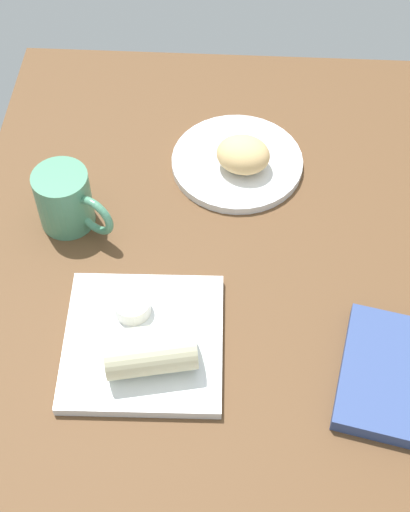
{
  "coord_description": "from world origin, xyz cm",
  "views": [
    {
      "loc": [
        -60.1,
        4.54,
        92.21
      ],
      "look_at": [
        4.47,
        8.02,
        7.0
      ],
      "focal_mm": 51.68,
      "sensor_mm": 36.0,
      "label": 1
    }
  ],
  "objects_px": {
    "scone_pastry": "(243,155)",
    "sauce_cup": "(132,306)",
    "coffee_mug": "(66,200)",
    "square_plate": "(144,342)",
    "round_plate": "(237,162)",
    "breakfast_wrap": "(150,350)",
    "book_stack": "(390,375)"
  },
  "relations": [
    {
      "from": "square_plate",
      "to": "coffee_mug",
      "type": "xyz_separation_m",
      "value": [
        0.22,
        0.14,
        0.04
      ]
    },
    {
      "from": "square_plate",
      "to": "coffee_mug",
      "type": "relative_size",
      "value": 1.72
    },
    {
      "from": "coffee_mug",
      "to": "breakfast_wrap",
      "type": "bearing_deg",
      "value": -148.81
    },
    {
      "from": "sauce_cup",
      "to": "coffee_mug",
      "type": "height_order",
      "value": "coffee_mug"
    },
    {
      "from": "square_plate",
      "to": "round_plate",
      "type": "bearing_deg",
      "value": -18.75
    },
    {
      "from": "coffee_mug",
      "to": "book_stack",
      "type": "bearing_deg",
      "value": -118.08
    },
    {
      "from": "breakfast_wrap",
      "to": "book_stack",
      "type": "xyz_separation_m",
      "value": [
        0.0,
        -0.32,
        -0.04
      ]
    },
    {
      "from": "scone_pastry",
      "to": "sauce_cup",
      "type": "bearing_deg",
      "value": 153.12
    },
    {
      "from": "sauce_cup",
      "to": "book_stack",
      "type": "relative_size",
      "value": 0.25
    },
    {
      "from": "round_plate",
      "to": "book_stack",
      "type": "height_order",
      "value": "book_stack"
    },
    {
      "from": "breakfast_wrap",
      "to": "sauce_cup",
      "type": "bearing_deg",
      "value": 11.2
    },
    {
      "from": "square_plate",
      "to": "sauce_cup",
      "type": "bearing_deg",
      "value": 22.78
    },
    {
      "from": "scone_pastry",
      "to": "coffee_mug",
      "type": "height_order",
      "value": "coffee_mug"
    },
    {
      "from": "sauce_cup",
      "to": "scone_pastry",
      "type": "bearing_deg",
      "value": -26.88
    },
    {
      "from": "round_plate",
      "to": "book_stack",
      "type": "xyz_separation_m",
      "value": [
        -0.38,
        -0.21,
        0.0
      ]
    },
    {
      "from": "sauce_cup",
      "to": "coffee_mug",
      "type": "xyz_separation_m",
      "value": [
        0.17,
        0.12,
        0.02
      ]
    },
    {
      "from": "scone_pastry",
      "to": "book_stack",
      "type": "relative_size",
      "value": 0.42
    },
    {
      "from": "round_plate",
      "to": "book_stack",
      "type": "bearing_deg",
      "value": -151.01
    },
    {
      "from": "square_plate",
      "to": "book_stack",
      "type": "distance_m",
      "value": 0.33
    },
    {
      "from": "round_plate",
      "to": "coffee_mug",
      "type": "bearing_deg",
      "value": 117.78
    },
    {
      "from": "scone_pastry",
      "to": "sauce_cup",
      "type": "relative_size",
      "value": 1.68
    },
    {
      "from": "round_plate",
      "to": "sauce_cup",
      "type": "bearing_deg",
      "value": 155.72
    },
    {
      "from": "breakfast_wrap",
      "to": "book_stack",
      "type": "relative_size",
      "value": 0.57
    },
    {
      "from": "round_plate",
      "to": "scone_pastry",
      "type": "xyz_separation_m",
      "value": [
        -0.02,
        -0.01,
        0.03
      ]
    },
    {
      "from": "breakfast_wrap",
      "to": "book_stack",
      "type": "bearing_deg",
      "value": -101.42
    },
    {
      "from": "scone_pastry",
      "to": "sauce_cup",
      "type": "height_order",
      "value": "scone_pastry"
    },
    {
      "from": "book_stack",
      "to": "sauce_cup",
      "type": "bearing_deg",
      "value": 77.19
    },
    {
      "from": "square_plate",
      "to": "book_stack",
      "type": "relative_size",
      "value": 1.04
    },
    {
      "from": "scone_pastry",
      "to": "book_stack",
      "type": "xyz_separation_m",
      "value": [
        -0.37,
        -0.2,
        -0.03
      ]
    },
    {
      "from": "sauce_cup",
      "to": "round_plate",
      "type": "bearing_deg",
      "value": -24.28
    },
    {
      "from": "coffee_mug",
      "to": "sauce_cup",
      "type": "bearing_deg",
      "value": -145.28
    },
    {
      "from": "sauce_cup",
      "to": "coffee_mug",
      "type": "distance_m",
      "value": 0.21
    }
  ]
}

